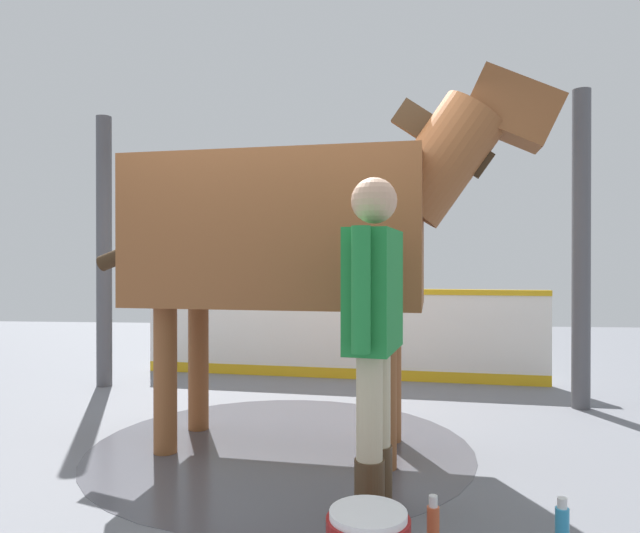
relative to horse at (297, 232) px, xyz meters
name	(u,v)px	position (x,y,z in m)	size (l,w,h in m)	color
ground_plane	(278,448)	(0.00, 0.14, -1.55)	(16.00, 16.00, 0.02)	slate
wet_patch	(282,446)	(0.01, 0.11, -1.54)	(2.71, 2.71, 0.00)	#4C4C54
barrier_wall	(337,337)	(2.44, -0.15, -1.07)	(0.57, 4.60, 1.03)	white
roof_post_near	(581,249)	(1.30, -2.42, -0.10)	(0.16, 0.16, 2.88)	#4C4C51
roof_post_far	(104,251)	(1.81, 2.32, -0.10)	(0.16, 0.16, 2.88)	#4C4C51
horse	(297,232)	(0.00, 0.00, 0.00)	(1.23, 3.34, 2.61)	brown
handler	(374,321)	(-1.08, -0.54, -0.52)	(0.68, 0.32, 1.75)	#47331E
bottle_shampoo	(562,529)	(-1.35, -1.38, -1.42)	(0.06, 0.06, 0.26)	#3399CC
bottle_spray	(433,529)	(-1.42, -0.80, -1.41)	(0.06, 0.06, 0.28)	#CC5933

